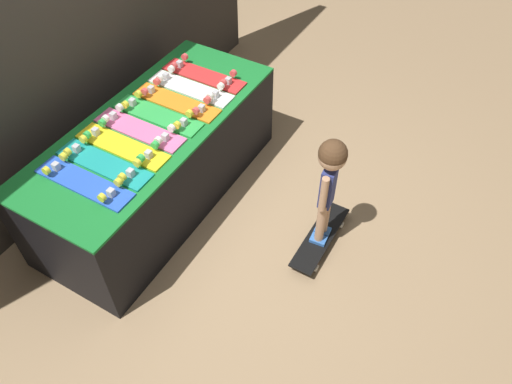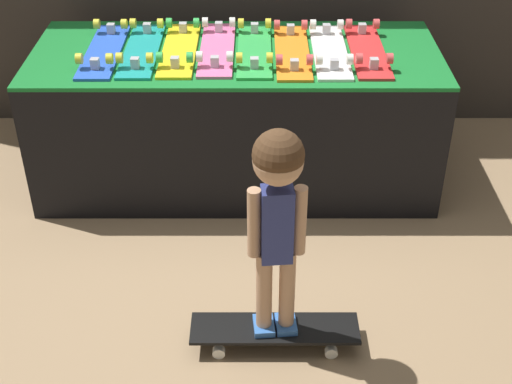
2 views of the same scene
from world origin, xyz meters
name	(u,v)px [view 2 (image 2 of 2)]	position (x,y,z in m)	size (l,w,h in m)	color
ground_plane	(238,237)	(0.00, 0.00, 0.00)	(16.00, 16.00, 0.00)	#9E7F5B
display_rack	(240,116)	(0.00, 0.58, 0.37)	(2.10, 0.86, 0.75)	black
skateboard_blue_on_rack	(107,49)	(-0.67, 0.57, 0.76)	(0.18, 0.69, 0.09)	blue
skateboard_teal_on_rack	(145,48)	(-0.48, 0.58, 0.76)	(0.18, 0.69, 0.09)	teal
skateboard_yellow_on_rack	(183,48)	(-0.29, 0.59, 0.76)	(0.18, 0.69, 0.09)	yellow
skateboard_pink_on_rack	(220,47)	(-0.10, 0.60, 0.76)	(0.18, 0.69, 0.09)	pink
skateboard_green_on_rack	(258,48)	(0.10, 0.58, 0.76)	(0.18, 0.69, 0.09)	green
skateboard_orange_on_rack	(296,50)	(0.29, 0.56, 0.76)	(0.18, 0.69, 0.09)	orange
skateboard_white_on_rack	(333,50)	(0.48, 0.57, 0.76)	(0.18, 0.69, 0.09)	white
skateboard_red_on_rack	(371,49)	(0.67, 0.57, 0.76)	(0.18, 0.69, 0.09)	red
skateboard_on_floor	(277,331)	(0.18, -0.73, 0.07)	(0.69, 0.18, 0.09)	black
child	(280,199)	(0.18, -0.73, 0.73)	(0.22, 0.19, 0.92)	#3870C6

